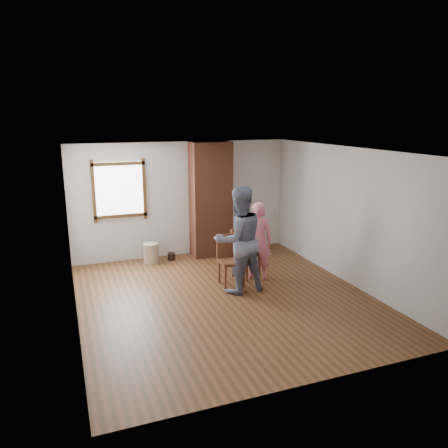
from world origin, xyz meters
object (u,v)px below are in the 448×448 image
at_px(side_table, 239,271).
at_px(man, 239,240).
at_px(dining_chair_right, 243,250).
at_px(stoneware_crock, 151,253).
at_px(person_pink, 258,241).
at_px(dining_chair_left, 230,257).

relative_size(side_table, man, 0.31).
bearing_deg(dining_chair_right, man, -143.89).
height_order(stoneware_crock, man, man).
distance_m(dining_chair_right, person_pink, 0.38).
bearing_deg(person_pink, stoneware_crock, -15.60).
distance_m(side_table, person_pink, 0.85).
xyz_separation_m(dining_chair_right, man, (-0.39, -0.69, 0.43)).
xyz_separation_m(stoneware_crock, side_table, (1.18, -2.19, 0.18)).
bearing_deg(side_table, person_pink, 38.62).
relative_size(stoneware_crock, person_pink, 0.28).
height_order(dining_chair_left, side_table, dining_chair_left).
bearing_deg(man, dining_chair_left, -92.39).
height_order(dining_chair_left, man, man).
height_order(stoneware_crock, dining_chair_left, dining_chair_left).
height_order(dining_chair_left, dining_chair_right, dining_chair_right).
xyz_separation_m(stoneware_crock, man, (1.18, -2.18, 0.76)).
bearing_deg(side_table, man, 60.08).
distance_m(stoneware_crock, dining_chair_left, 2.16).
distance_m(dining_chair_right, man, 0.90).
distance_m(dining_chair_left, person_pink, 0.66).
xyz_separation_m(side_table, man, (0.01, 0.02, 0.58)).
relative_size(stoneware_crock, dining_chair_right, 0.44).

